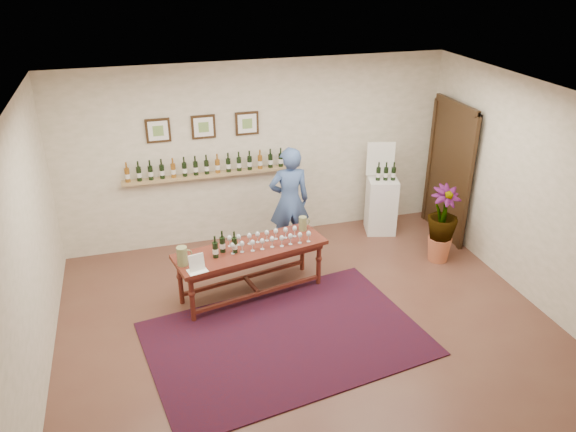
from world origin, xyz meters
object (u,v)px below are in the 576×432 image
object	(u,v)px
display_pedestal	(381,205)
tasting_table	(251,255)
person	(289,201)
potted_plant	(442,224)

from	to	relation	value
display_pedestal	tasting_table	bearing A→B (deg)	-153.10
display_pedestal	person	world-z (taller)	person
person	tasting_table	bearing A→B (deg)	53.89
display_pedestal	potted_plant	size ratio (longest dim) A/B	0.90
person	potted_plant	bearing A→B (deg)	160.04
tasting_table	display_pedestal	size ratio (longest dim) A/B	2.28
potted_plant	display_pedestal	bearing A→B (deg)	111.17
potted_plant	tasting_table	bearing A→B (deg)	-177.76
potted_plant	person	distance (m)	2.26
potted_plant	person	world-z (taller)	person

